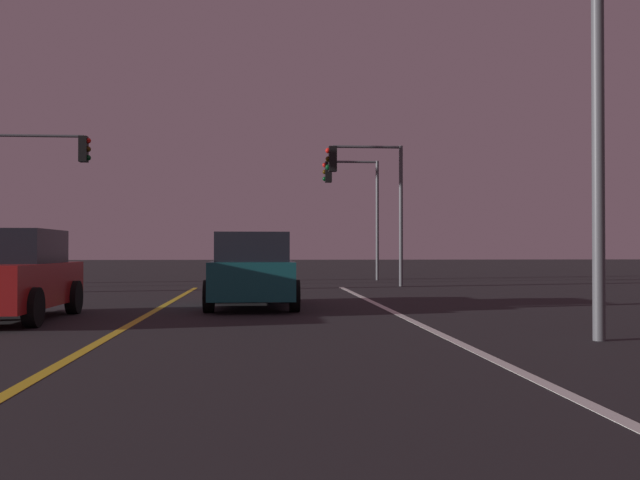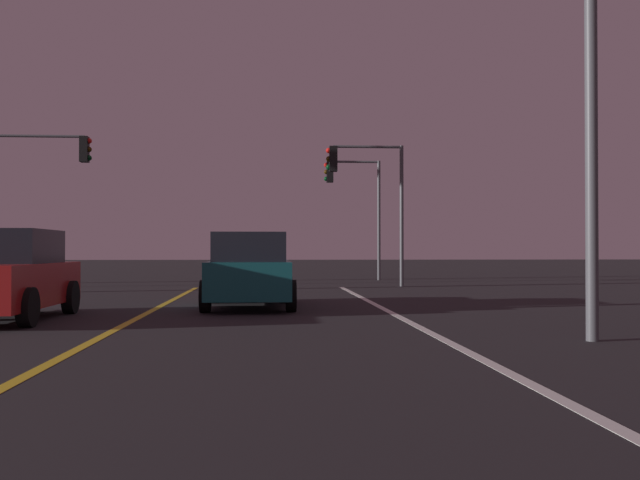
{
  "view_description": "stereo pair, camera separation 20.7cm",
  "coord_description": "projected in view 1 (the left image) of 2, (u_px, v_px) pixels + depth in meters",
  "views": [
    {
      "loc": [
        2.31,
        0.62,
        1.31
      ],
      "look_at": [
        4.2,
        24.83,
        1.64
      ],
      "focal_mm": 41.43,
      "sensor_mm": 36.0,
      "label": 1
    },
    {
      "loc": [
        2.51,
        0.62,
        1.31
      ],
      "look_at": [
        4.2,
        24.83,
        1.64
      ],
      "focal_mm": 41.43,
      "sensor_mm": 36.0,
      "label": 2
    }
  ],
  "objects": [
    {
      "name": "car_oncoming",
      "position": [
        7.0,
        276.0,
        13.77
      ],
      "size": [
        2.02,
        4.3,
        1.7
      ],
      "rotation": [
        0.0,
        0.0,
        -1.57
      ],
      "color": "black",
      "rests_on": "ground"
    },
    {
      "name": "traffic_light_near_right",
      "position": [
        364.0,
        182.0,
        26.51
      ],
      "size": [
        2.81,
        0.36,
        5.08
      ],
      "rotation": [
        0.0,
        0.0,
        3.14
      ],
      "color": "#4C4C51",
      "rests_on": "ground"
    },
    {
      "name": "car_lead_same_lane",
      "position": [
        253.0,
        271.0,
        16.82
      ],
      "size": [
        2.02,
        4.3,
        1.7
      ],
      "rotation": [
        0.0,
        0.0,
        1.57
      ],
      "color": "black",
      "rests_on": "ground"
    },
    {
      "name": "traffic_light_far_right",
      "position": [
        351.0,
        192.0,
        32.01
      ],
      "size": [
        2.47,
        0.36,
        5.19
      ],
      "rotation": [
        0.0,
        0.0,
        3.14
      ],
      "color": "#4C4C51",
      "rests_on": "ground"
    },
    {
      "name": "traffic_light_near_left",
      "position": [
        37.0,
        173.0,
        25.62
      ],
      "size": [
        3.68,
        0.36,
        5.34
      ],
      "color": "#4C4C51",
      "rests_on": "ground"
    },
    {
      "name": "lane_center_divider",
      "position": [
        80.0,
        353.0,
        9.35
      ],
      "size": [
        0.16,
        32.39,
        0.01
      ],
      "primitive_type": "cube",
      "color": "gold",
      "rests_on": "ground"
    },
    {
      "name": "lane_edge_right",
      "position": [
        471.0,
        349.0,
        9.75
      ],
      "size": [
        0.16,
        32.39,
        0.01
      ],
      "primitive_type": "cube",
      "color": "silver",
      "rests_on": "ground"
    }
  ]
}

